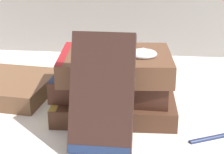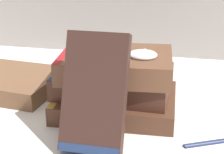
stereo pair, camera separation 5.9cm
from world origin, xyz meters
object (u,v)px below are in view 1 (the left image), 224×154
object	(u,v)px
book_flat_top	(112,64)
pocket_watch	(143,54)
book_leaning_front	(102,97)
book_flat_bottom	(112,102)
reading_glasses	(82,75)
book_flat_middle	(110,81)

from	to	relation	value
book_flat_top	pocket_watch	world-z (taller)	pocket_watch
book_leaning_front	book_flat_bottom	bearing A→B (deg)	89.66
book_flat_top	book_leaning_front	world-z (taller)	book_leaning_front
reading_glasses	pocket_watch	bearing A→B (deg)	-63.00
book_flat_middle	book_flat_bottom	bearing A→B (deg)	-64.64
book_flat_top	reading_glasses	xyz separation A→B (m)	(-0.08, 0.17, -0.08)
book_flat_middle	book_leaning_front	bearing A→B (deg)	-86.44
book_flat_top	pocket_watch	bearing A→B (deg)	-10.38
book_flat_bottom	pocket_watch	distance (m)	0.11
book_flat_bottom	book_leaning_front	world-z (taller)	book_leaning_front
book_flat_top	reading_glasses	size ratio (longest dim) A/B	1.97
book_flat_middle	book_flat_top	bearing A→B (deg)	-67.93
book_flat_top	book_leaning_front	size ratio (longest dim) A/B	1.18
book_flat_middle	pocket_watch	xyz separation A→B (m)	(0.06, -0.02, 0.06)
book_leaning_front	pocket_watch	xyz separation A→B (m)	(0.05, 0.11, 0.03)
book_flat_middle	pocket_watch	world-z (taller)	pocket_watch
book_flat_bottom	book_flat_middle	world-z (taller)	book_flat_middle
book_leaning_front	reading_glasses	xyz separation A→B (m)	(-0.08, 0.28, -0.08)
book_flat_middle	reading_glasses	bearing A→B (deg)	118.80
pocket_watch	reading_glasses	bearing A→B (deg)	128.14
pocket_watch	book_flat_middle	bearing A→B (deg)	158.59
book_flat_top	book_leaning_front	bearing A→B (deg)	-95.85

